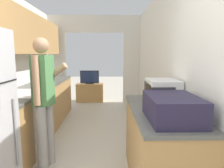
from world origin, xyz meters
name	(u,v)px	position (x,y,z in m)	size (l,w,h in m)	color
wall_left	(6,53)	(-1.18, 1.99, 1.50)	(0.38, 6.73, 2.50)	silver
wall_right	(174,71)	(1.26, 1.57, 1.25)	(0.06, 6.73, 2.50)	silver
wall_far_with_doorway	(94,56)	(0.00, 4.36, 1.43)	(2.87, 0.06, 2.50)	silver
counter_left	(43,106)	(-0.93, 2.77, 0.45)	(0.62, 3.29, 0.91)	#B2844C
counter_right	(159,148)	(0.93, 0.95, 0.45)	(0.62, 1.44, 0.91)	#B2844C
range_oven	(23,122)	(-0.93, 1.84, 0.46)	(0.66, 0.74, 1.05)	white
person	(44,100)	(-0.45, 1.39, 0.91)	(0.54, 0.43, 1.68)	#9E9E9E
suitcase	(172,108)	(0.93, 0.59, 1.02)	(0.42, 0.61, 0.24)	#231E38
microwave	(162,91)	(1.03, 1.28, 1.04)	(0.37, 0.44, 0.27)	white
tv_cabinet	(90,92)	(-0.20, 5.07, 0.28)	(0.83, 0.42, 0.57)	#B2844C
television	(90,77)	(-0.20, 5.03, 0.77)	(0.58, 0.16, 0.41)	black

